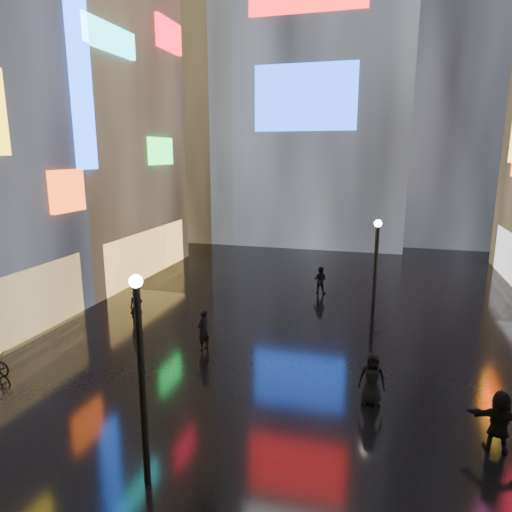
% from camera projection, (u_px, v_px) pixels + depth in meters
% --- Properties ---
extents(ground, '(140.00, 140.00, 0.00)m').
position_uv_depth(ground, '(302.00, 325.00, 21.17)').
color(ground, black).
rests_on(ground, ground).
extents(building_left_far, '(10.28, 12.00, 22.00)m').
position_uv_depth(building_left_far, '(71.00, 101.00, 28.58)').
color(building_left_far, black).
rests_on(building_left_far, ground).
extents(tower_flank_right, '(12.00, 12.00, 34.00)m').
position_uv_depth(tower_flank_right, '(461.00, 44.00, 39.51)').
color(tower_flank_right, black).
rests_on(tower_flank_right, ground).
extents(tower_flank_left, '(10.00, 10.00, 26.00)m').
position_uv_depth(tower_flank_left, '(198.00, 96.00, 42.66)').
color(tower_flank_left, black).
rests_on(tower_flank_left, ground).
extents(lamp_near, '(0.30, 0.30, 5.20)m').
position_uv_depth(lamp_near, '(141.00, 371.00, 10.34)').
color(lamp_near, black).
rests_on(lamp_near, ground).
extents(lamp_far, '(0.30, 0.30, 5.20)m').
position_uv_depth(lamp_far, '(375.00, 275.00, 18.53)').
color(lamp_far, black).
rests_on(lamp_far, ground).
extents(pedestrian_4, '(0.83, 0.55, 1.70)m').
position_uv_depth(pedestrian_4, '(372.00, 378.00, 14.33)').
color(pedestrian_4, black).
rests_on(pedestrian_4, ground).
extents(pedestrian_5, '(1.64, 0.70, 1.71)m').
position_uv_depth(pedestrian_5, '(499.00, 422.00, 12.01)').
color(pedestrian_5, black).
rests_on(pedestrian_5, ground).
extents(pedestrian_6, '(0.70, 0.64, 1.60)m').
position_uv_depth(pedestrian_6, '(136.00, 307.00, 21.12)').
color(pedestrian_6, black).
rests_on(pedestrian_6, ground).
extents(pedestrian_7, '(0.84, 0.70, 1.54)m').
position_uv_depth(pedestrian_7, '(320.00, 280.00, 25.79)').
color(pedestrian_7, black).
rests_on(pedestrian_7, ground).
extents(umbrella_2, '(0.93, 0.94, 0.80)m').
position_uv_depth(umbrella_2, '(374.00, 341.00, 14.06)').
color(umbrella_2, black).
rests_on(umbrella_2, pedestrian_4).
extents(pedestrian_8, '(0.59, 0.71, 1.67)m').
position_uv_depth(pedestrian_8, '(203.00, 330.00, 18.31)').
color(pedestrian_8, black).
rests_on(pedestrian_8, ground).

